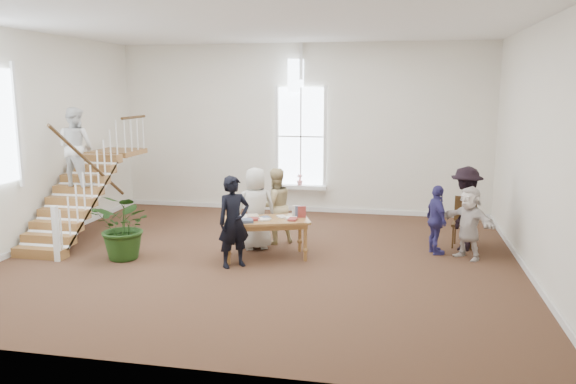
% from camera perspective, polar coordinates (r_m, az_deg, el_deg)
% --- Properties ---
extents(ground, '(10.00, 10.00, 0.00)m').
position_cam_1_polar(ground, '(11.23, -2.70, -6.75)').
color(ground, '#45281B').
rests_on(ground, ground).
extents(room_shell, '(10.49, 10.00, 10.00)m').
position_cam_1_polar(room_shell, '(15.30, 1.25, -0.52)').
color(room_shell, silver).
rests_on(room_shell, ground).
extents(staircase, '(1.10, 4.10, 2.92)m').
position_cam_1_polar(staircase, '(13.25, -20.51, 2.43)').
color(staircase, brown).
rests_on(staircase, ground).
extents(library_table, '(1.87, 1.36, 0.85)m').
position_cam_1_polar(library_table, '(11.08, -2.41, -3.18)').
color(library_table, brown).
rests_on(library_table, ground).
extents(police_officer, '(0.75, 0.73, 1.73)m').
position_cam_1_polar(police_officer, '(10.55, -5.53, -3.03)').
color(police_officer, black).
rests_on(police_officer, ground).
extents(elderly_woman, '(1.00, 0.86, 1.72)m').
position_cam_1_polar(elderly_woman, '(11.70, -3.29, -1.68)').
color(elderly_woman, beige).
rests_on(elderly_woman, ground).
extents(person_yellow, '(1.01, 0.98, 1.64)m').
position_cam_1_polar(person_yellow, '(12.11, -1.32, -1.44)').
color(person_yellow, '#CBB67F').
rests_on(person_yellow, ground).
extents(woman_cluster_a, '(0.60, 0.90, 1.42)m').
position_cam_1_polar(woman_cluster_a, '(11.74, 14.85, -2.75)').
color(woman_cluster_a, navy).
rests_on(woman_cluster_a, ground).
extents(woman_cluster_b, '(0.96, 1.27, 1.75)m').
position_cam_1_polar(woman_cluster_b, '(12.19, 17.58, -1.60)').
color(woman_cluster_b, black).
rests_on(woman_cluster_b, ground).
extents(woman_cluster_c, '(1.27, 1.24, 1.45)m').
position_cam_1_polar(woman_cluster_c, '(11.59, 17.89, -2.98)').
color(woman_cluster_c, silver).
rests_on(woman_cluster_c, ground).
extents(floor_plant, '(1.38, 1.25, 1.34)m').
position_cam_1_polar(floor_plant, '(11.46, -16.20, -3.34)').
color(floor_plant, '#1B3912').
rests_on(floor_plant, ground).
extents(side_chair, '(0.55, 0.55, 1.06)m').
position_cam_1_polar(side_chair, '(12.50, 17.49, -2.61)').
color(side_chair, '#39240F').
rests_on(side_chair, ground).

